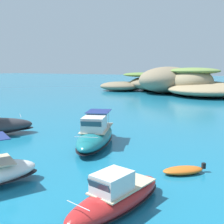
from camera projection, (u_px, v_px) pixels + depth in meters
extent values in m
ellipsoid|color=#84755B|center=(168.00, 80.00, 69.19)|extent=(17.41, 19.96, 6.51)
ellipsoid|color=#9E8966|center=(206.00, 89.00, 62.64)|extent=(20.50, 21.15, 2.88)
ellipsoid|color=#756651|center=(202.00, 87.00, 66.93)|extent=(22.07, 22.32, 3.14)
ellipsoid|color=#9E8966|center=(217.00, 90.00, 61.42)|extent=(13.37, 12.75, 3.07)
ellipsoid|color=#9E8966|center=(181.00, 83.00, 68.37)|extent=(11.04, 12.75, 5.10)
ellipsoid|color=#9E8966|center=(191.00, 82.00, 65.04)|extent=(14.44, 14.93, 6.13)
ellipsoid|color=olive|center=(194.00, 71.00, 65.03)|extent=(11.99, 10.90, 1.53)
ellipsoid|color=#9E8966|center=(130.00, 86.00, 77.52)|extent=(12.28, 12.58, 2.37)
ellipsoid|color=#84755B|center=(155.00, 83.00, 76.31)|extent=(15.03, 16.51, 4.03)
ellipsoid|color=#756651|center=(124.00, 86.00, 76.83)|extent=(8.40, 9.42, 2.46)
ellipsoid|color=#84755B|center=(119.00, 86.00, 75.71)|extent=(10.87, 9.00, 2.49)
ellipsoid|color=#84755B|center=(146.00, 83.00, 78.17)|extent=(8.30, 8.13, 4.00)
ellipsoid|color=olive|center=(140.00, 75.00, 76.09)|extent=(9.54, 8.68, 1.20)
ellipsoid|color=red|center=(117.00, 198.00, 12.91)|extent=(3.22, 6.44, 1.05)
ellipsoid|color=black|center=(117.00, 203.00, 12.94)|extent=(3.28, 6.56, 0.13)
cube|color=#C6B793|center=(123.00, 186.00, 13.18)|extent=(2.31, 3.67, 0.06)
cube|color=silver|center=(112.00, 182.00, 12.53)|extent=(1.66, 1.98, 0.86)
cube|color=#2D4756|center=(99.00, 187.00, 11.84)|extent=(1.22, 0.48, 0.46)
cylinder|color=silver|center=(78.00, 205.00, 10.99)|extent=(1.27, 0.33, 0.04)
cylinder|color=silver|center=(20.00, 116.00, 27.62)|extent=(1.58, 1.45, 0.04)
ellipsoid|color=#19727A|center=(96.00, 137.00, 23.53)|extent=(5.00, 8.72, 1.42)
ellipsoid|color=black|center=(96.00, 140.00, 23.58)|extent=(5.10, 8.89, 0.17)
cube|color=#C6B793|center=(97.00, 128.00, 24.04)|extent=(3.47, 5.03, 0.06)
cube|color=silver|center=(94.00, 123.00, 22.93)|extent=(2.40, 2.77, 1.17)
cube|color=#2D4756|center=(91.00, 125.00, 21.75)|extent=(1.63, 0.77, 0.62)
cylinder|color=silver|center=(86.00, 137.00, 20.22)|extent=(1.68, 0.59, 0.04)
cube|color=navy|center=(99.00, 111.00, 24.64)|extent=(2.64, 2.99, 0.04)
cylinder|color=silver|center=(109.00, 119.00, 24.62)|extent=(0.03, 0.03, 1.34)
cylinder|color=silver|center=(89.00, 118.00, 24.88)|extent=(0.03, 0.03, 1.34)
ellipsoid|color=orange|center=(183.00, 170.00, 17.24)|extent=(2.71, 2.50, 0.44)
cube|color=#9E998E|center=(183.00, 169.00, 17.23)|extent=(1.79, 1.62, 0.06)
cube|color=black|center=(204.00, 166.00, 17.52)|extent=(0.28, 0.28, 0.36)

